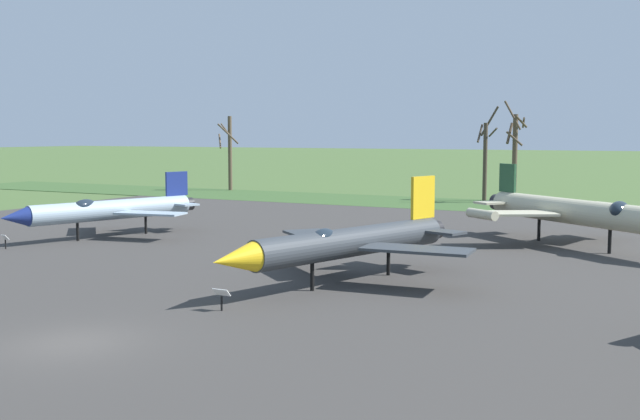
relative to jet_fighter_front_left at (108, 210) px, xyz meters
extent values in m
plane|color=#425B2D|center=(16.09, -18.85, -1.84)|extent=(600.00, 600.00, 0.00)
cube|color=#383533|center=(16.09, -1.92, -1.81)|extent=(72.65, 56.46, 0.05)
cube|color=#355328|center=(16.09, 32.31, -1.81)|extent=(132.65, 12.00, 0.06)
cylinder|color=#8EA3B2|center=(0.09, 0.29, -0.04)|extent=(4.53, 10.74, 1.26)
cone|color=navy|center=(-1.82, -5.66, -0.04)|extent=(1.60, 1.90, 1.15)
cylinder|color=black|center=(1.84, 5.70, -0.04)|extent=(1.05, 0.93, 0.88)
ellipsoid|color=#19232D|center=(-0.47, -1.46, 0.31)|extent=(0.93, 1.76, 0.88)
cube|color=#8EA3B2|center=(-2.19, 2.13, -0.13)|extent=(4.17, 4.23, 0.12)
cube|color=#8EA3B2|center=(3.02, 0.45, -0.13)|extent=(4.46, 2.45, 0.12)
cube|color=navy|center=(1.58, 4.91, 1.40)|extent=(0.66, 1.64, 1.62)
cube|color=#8EA3B2|center=(0.60, 5.22, 0.06)|extent=(1.84, 1.59, 0.12)
cube|color=#8EA3B2|center=(2.56, 4.59, 0.06)|extent=(1.84, 1.59, 0.12)
cylinder|color=black|center=(-0.64, -1.99, -1.25)|extent=(0.17, 0.17, 1.17)
cylinder|color=black|center=(0.83, 2.57, -1.25)|extent=(0.17, 0.17, 1.17)
cylinder|color=black|center=(-1.90, -6.28, -1.55)|extent=(0.08, 0.08, 0.58)
cube|color=white|center=(-1.90, -6.28, -1.11)|extent=(0.50, 0.34, 0.29)
cylinder|color=#B7B293|center=(26.67, 9.48, 0.27)|extent=(11.05, 8.84, 1.47)
cylinder|color=black|center=(21.35, 13.49, 0.27)|extent=(1.26, 1.31, 1.03)
ellipsoid|color=#19232D|center=(29.36, 7.44, 0.67)|extent=(1.02, 1.92, 0.96)
cube|color=#B7B293|center=(23.77, 8.06, 0.16)|extent=(4.90, 4.16, 0.14)
cube|color=#B7B293|center=(27.24, 12.66, 0.16)|extent=(3.29, 4.72, 0.14)
cylinder|color=#B7B293|center=(22.10, 6.63, 0.16)|extent=(2.21, 1.85, 0.55)
cylinder|color=#B7B293|center=(28.15, 14.65, 0.16)|extent=(2.21, 1.85, 0.55)
cube|color=#234C2D|center=(22.00, 13.00, 1.92)|extent=(1.29, 1.03, 1.83)
cube|color=#B7B293|center=(21.35, 11.86, 0.38)|extent=(2.32, 2.44, 0.14)
cube|color=#B7B293|center=(22.92, 13.94, 0.38)|extent=(2.32, 2.44, 0.14)
cylinder|color=black|center=(28.90, 7.79, -1.15)|extent=(0.20, 0.20, 1.37)
cylinder|color=black|center=(24.43, 11.17, -1.15)|extent=(0.20, 0.20, 1.37)
cylinder|color=#33383D|center=(19.81, -6.04, 0.02)|extent=(4.64, 11.08, 1.29)
cone|color=yellow|center=(17.80, -12.33, 0.02)|extent=(1.74, 2.25, 1.19)
cylinder|color=black|center=(21.59, -0.45, 0.02)|extent=(1.08, 0.95, 0.91)
ellipsoid|color=#19232D|center=(19.26, -7.75, 0.38)|extent=(0.85, 1.61, 0.80)
cube|color=#33383D|center=(17.25, -4.38, -0.08)|extent=(4.77, 4.43, 0.12)
cube|color=#33383D|center=(22.85, -6.16, -0.08)|extent=(4.72, 2.30, 0.12)
cube|color=yellow|center=(21.33, -1.26, 1.69)|extent=(0.66, 1.64, 2.05)
cube|color=#33383D|center=(20.16, -0.90, 0.12)|extent=(2.21, 1.74, 0.12)
cube|color=#33383D|center=(22.49, -1.65, 0.12)|extent=(2.21, 1.74, 0.12)
cylinder|color=black|center=(19.06, -8.40, -1.23)|extent=(0.17, 0.17, 1.21)
cylinder|color=black|center=(20.56, -3.69, -1.23)|extent=(0.17, 0.17, 1.21)
cylinder|color=black|center=(17.76, -13.11, -1.54)|extent=(0.08, 0.08, 0.59)
cube|color=white|center=(17.76, -13.11, -1.09)|extent=(0.65, 0.29, 0.29)
cylinder|color=brown|center=(-16.14, 37.40, 2.49)|extent=(0.45, 0.45, 8.65)
cylinder|color=brown|center=(-15.67, 36.35, 4.78)|extent=(2.31, 1.18, 2.38)
cylinder|color=brown|center=(-16.19, 36.70, 5.18)|extent=(1.53, 0.26, 1.62)
cylinder|color=brown|center=(-17.05, 36.68, 3.94)|extent=(1.65, 2.02, 1.71)
cylinder|color=#42382D|center=(13.90, 37.46, 2.00)|extent=(0.41, 0.41, 7.68)
cylinder|color=#42382D|center=(13.33, 37.51, 4.81)|extent=(0.30, 1.33, 1.82)
cylinder|color=#42382D|center=(14.04, 38.31, 6.00)|extent=(1.91, 0.51, 2.97)
cylinder|color=#42382D|center=(14.49, 37.98, 4.92)|extent=(1.22, 1.35, 0.94)
cylinder|color=brown|center=(16.97, 36.65, 2.39)|extent=(0.48, 0.48, 8.45)
cylinder|color=brown|center=(17.68, 36.85, 5.82)|extent=(0.59, 1.54, 1.01)
cylinder|color=brown|center=(17.58, 36.28, 5.92)|extent=(0.98, 1.43, 1.21)
cylinder|color=brown|center=(16.42, 36.73, 4.81)|extent=(0.43, 1.36, 2.05)
cylinder|color=brown|center=(17.07, 35.93, 4.32)|extent=(1.61, 0.41, 1.44)
cylinder|color=brown|center=(16.86, 35.87, 6.50)|extent=(1.75, 0.45, 2.77)
camera|label=1|loc=(33.64, -35.79, 4.74)|focal=42.36mm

